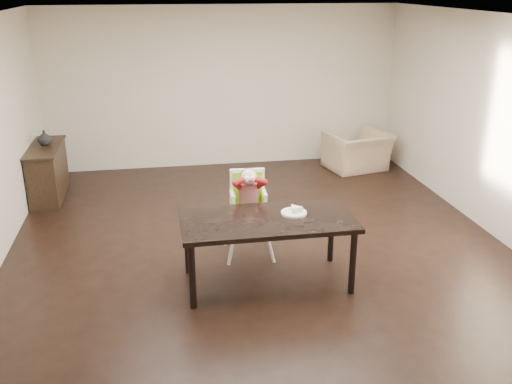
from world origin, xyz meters
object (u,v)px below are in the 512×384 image
sideboard (48,172)px  dining_table (267,225)px  armchair (357,145)px  high_chair (248,194)px

sideboard → dining_table: bearing=-49.0°
dining_table → armchair: 4.26m
high_chair → sideboard: 3.55m
armchair → sideboard: bearing=-6.9°
dining_table → sideboard: bearing=131.0°
dining_table → sideboard: sideboard is taller
dining_table → high_chair: (-0.08, 0.74, 0.08)m
dining_table → armchair: armchair is taller
high_chair → armchair: bearing=53.8°
dining_table → high_chair: high_chair is taller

